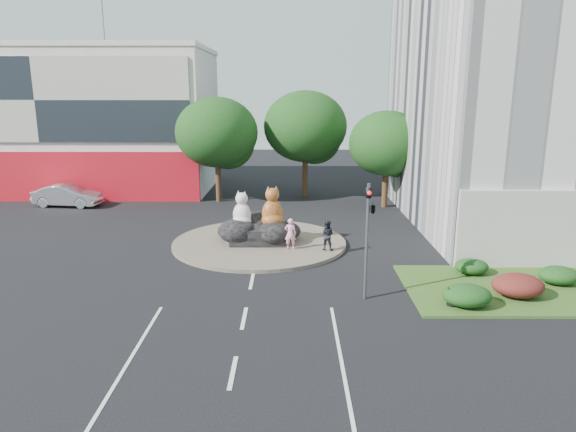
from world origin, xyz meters
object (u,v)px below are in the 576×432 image
at_px(cat_tabby, 272,206).
at_px(pedestrian_dark, 327,235).
at_px(kitten_calico, 230,236).
at_px(kitten_white, 283,238).
at_px(pedestrian_pink, 290,234).
at_px(litter_bin, 453,297).
at_px(cat_white, 242,209).
at_px(parked_car, 68,195).

distance_m(cat_tabby, pedestrian_dark, 3.66).
relative_size(kitten_calico, kitten_white, 1.24).
bearing_deg(pedestrian_pink, cat_tabby, -51.75).
distance_m(kitten_white, litter_bin, 10.98).
bearing_deg(kitten_calico, cat_white, 56.18).
relative_size(cat_white, parked_car, 0.41).
bearing_deg(cat_white, cat_tabby, 26.56).
height_order(pedestrian_dark, parked_car, pedestrian_dark).
bearing_deg(litter_bin, kitten_calico, 140.26).
bearing_deg(parked_car, kitten_white, -115.54).
height_order(kitten_white, litter_bin, kitten_white).
xyz_separation_m(pedestrian_pink, parked_car, (-17.20, 11.63, -0.23)).
relative_size(kitten_calico, litter_bin, 1.21).
bearing_deg(litter_bin, cat_white, 136.63).
xyz_separation_m(parked_car, litter_bin, (23.83, -19.05, -0.35)).
bearing_deg(kitten_white, kitten_calico, 164.14).
height_order(kitten_calico, litter_bin, kitten_calico).
distance_m(kitten_white, pedestrian_dark, 2.69).
bearing_deg(kitten_white, cat_tabby, 121.39).
height_order(cat_tabby, pedestrian_pink, cat_tabby).
xyz_separation_m(cat_white, kitten_white, (2.34, -0.48, -1.57)).
xyz_separation_m(cat_tabby, litter_bin, (7.67, -8.95, -1.78)).
bearing_deg(parked_car, cat_tabby, -115.13).
bearing_deg(pedestrian_dark, pedestrian_pink, 12.32).
height_order(cat_white, parked_car, cat_white).
bearing_deg(cat_tabby, pedestrian_dark, -46.21).
distance_m(cat_tabby, litter_bin, 11.92).
xyz_separation_m(cat_tabby, pedestrian_pink, (1.03, -1.54, -1.20)).
height_order(kitten_calico, kitten_white, kitten_calico).
xyz_separation_m(cat_tabby, kitten_calico, (-2.39, -0.58, -1.62)).
distance_m(cat_white, litter_bin, 13.04).
height_order(cat_white, cat_tabby, cat_tabby).
relative_size(pedestrian_dark, parked_car, 0.32).
relative_size(pedestrian_pink, parked_car, 0.34).
bearing_deg(pedestrian_dark, cat_tabby, -13.01).
bearing_deg(kitten_white, cat_white, 151.80).
distance_m(cat_tabby, pedestrian_pink, 2.21).
xyz_separation_m(cat_white, cat_tabby, (1.74, 0.06, 0.14)).
bearing_deg(pedestrian_dark, parked_car, -15.75).
xyz_separation_m(kitten_white, litter_bin, (7.06, -8.40, -0.07)).
height_order(cat_white, kitten_white, cat_white).
distance_m(cat_white, kitten_white, 2.86).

